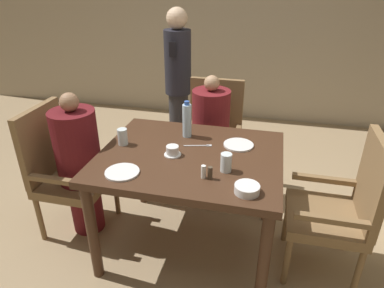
# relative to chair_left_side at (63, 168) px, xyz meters

# --- Properties ---
(ground_plane) EXTENTS (16.00, 16.00, 0.00)m
(ground_plane) POSITION_rel_chair_left_side_xyz_m (0.99, 0.00, -0.53)
(ground_plane) COLOR #9E8460
(wall_back) EXTENTS (8.00, 0.06, 2.80)m
(wall_back) POSITION_rel_chair_left_side_xyz_m (0.99, 2.68, 0.87)
(wall_back) COLOR tan
(wall_back) RESTS_ON ground_plane
(dining_table) EXTENTS (1.19, 0.98, 0.77)m
(dining_table) POSITION_rel_chair_left_side_xyz_m (0.99, 0.00, 0.14)
(dining_table) COLOR #422819
(dining_table) RESTS_ON ground_plane
(chair_left_side) EXTENTS (0.49, 0.49, 1.00)m
(chair_left_side) POSITION_rel_chair_left_side_xyz_m (0.00, 0.00, 0.00)
(chair_left_side) COLOR brown
(chair_left_side) RESTS_ON ground_plane
(diner_in_left_chair) EXTENTS (0.32, 0.32, 1.13)m
(diner_in_left_chair) POSITION_rel_chair_left_side_xyz_m (0.15, 0.00, 0.05)
(diner_in_left_chair) COLOR #5B1419
(diner_in_left_chair) RESTS_ON ground_plane
(chair_far_side) EXTENTS (0.49, 0.49, 1.00)m
(chair_far_side) POSITION_rel_chair_left_side_xyz_m (0.99, 0.88, 0.00)
(chair_far_side) COLOR brown
(chair_far_side) RESTS_ON ground_plane
(diner_in_far_chair) EXTENTS (0.32, 0.32, 1.10)m
(diner_in_far_chair) POSITION_rel_chair_left_side_xyz_m (0.99, 0.73, 0.04)
(diner_in_far_chair) COLOR maroon
(diner_in_far_chair) RESTS_ON ground_plane
(chair_right_side) EXTENTS (0.49, 0.49, 1.00)m
(chair_right_side) POSITION_rel_chair_left_side_xyz_m (1.97, 0.00, 0.00)
(chair_right_side) COLOR brown
(chair_right_side) RESTS_ON ground_plane
(standing_host) EXTENTS (0.27, 0.30, 1.56)m
(standing_host) POSITION_rel_chair_left_side_xyz_m (0.53, 1.33, 0.31)
(standing_host) COLOR #2D2D33
(standing_host) RESTS_ON ground_plane
(plate_main_left) EXTENTS (0.21, 0.21, 0.01)m
(plate_main_left) POSITION_rel_chair_left_side_xyz_m (1.28, 0.20, 0.25)
(plate_main_left) COLOR white
(plate_main_left) RESTS_ON dining_table
(plate_main_right) EXTENTS (0.21, 0.21, 0.01)m
(plate_main_right) POSITION_rel_chair_left_side_xyz_m (0.65, -0.33, 0.25)
(plate_main_right) COLOR white
(plate_main_right) RESTS_ON dining_table
(teacup_with_saucer) EXTENTS (0.11, 0.11, 0.07)m
(teacup_with_saucer) POSITION_rel_chair_left_side_xyz_m (0.88, -0.04, 0.27)
(teacup_with_saucer) COLOR white
(teacup_with_saucer) RESTS_ON dining_table
(bowl_small) EXTENTS (0.14, 0.14, 0.05)m
(bowl_small) POSITION_rel_chair_left_side_xyz_m (1.39, -0.35, 0.27)
(bowl_small) COLOR white
(bowl_small) RESTS_ON dining_table
(water_bottle) EXTENTS (0.07, 0.07, 0.27)m
(water_bottle) POSITION_rel_chair_left_side_xyz_m (0.90, 0.26, 0.37)
(water_bottle) COLOR silver
(water_bottle) RESTS_ON dining_table
(glass_tall_near) EXTENTS (0.07, 0.07, 0.12)m
(glass_tall_near) POSITION_rel_chair_left_side_xyz_m (1.25, -0.16, 0.30)
(glass_tall_near) COLOR silver
(glass_tall_near) RESTS_ON dining_table
(glass_tall_mid) EXTENTS (0.07, 0.07, 0.12)m
(glass_tall_mid) POSITION_rel_chair_left_side_xyz_m (0.50, 0.03, 0.30)
(glass_tall_mid) COLOR silver
(glass_tall_mid) RESTS_ON dining_table
(salt_shaker) EXTENTS (0.03, 0.03, 0.08)m
(salt_shaker) POSITION_rel_chair_left_side_xyz_m (1.13, -0.26, 0.29)
(salt_shaker) COLOR white
(salt_shaker) RESTS_ON dining_table
(pepper_shaker) EXTENTS (0.03, 0.03, 0.08)m
(pepper_shaker) POSITION_rel_chair_left_side_xyz_m (1.17, -0.26, 0.28)
(pepper_shaker) COLOR #4C3D2D
(pepper_shaker) RESTS_ON dining_table
(fork_beside_plate) EXTENTS (0.19, 0.07, 0.00)m
(fork_beside_plate) POSITION_rel_chair_left_side_xyz_m (1.03, 0.13, 0.25)
(fork_beside_plate) COLOR silver
(fork_beside_plate) RESTS_ON dining_table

